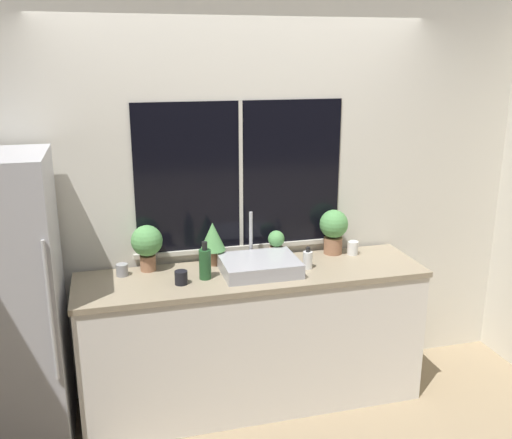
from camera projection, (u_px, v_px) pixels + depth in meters
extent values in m
plane|color=#937F60|center=(264.00, 424.00, 3.63)|extent=(14.00, 14.00, 0.00)
cube|color=silver|center=(240.00, 196.00, 3.84)|extent=(8.00, 0.06, 2.70)
cube|color=black|center=(241.00, 175.00, 3.77)|extent=(1.39, 0.01, 0.97)
cube|color=beige|center=(241.00, 176.00, 3.76)|extent=(0.02, 0.01, 0.97)
cube|color=beige|center=(241.00, 248.00, 3.90)|extent=(1.45, 0.04, 0.03)
cube|color=silver|center=(438.00, 160.00, 5.15)|extent=(0.06, 7.00, 2.70)
cube|color=white|center=(253.00, 341.00, 3.77)|extent=(2.20, 0.56, 0.90)
cube|color=gray|center=(253.00, 275.00, 3.64)|extent=(2.23, 0.58, 0.03)
cube|color=#B7B7BC|center=(6.00, 308.00, 3.24)|extent=(0.60, 0.61, 1.76)
cylinder|color=silver|center=(50.00, 312.00, 2.99)|extent=(0.02, 0.02, 0.79)
cube|color=#ADADB2|center=(259.00, 266.00, 3.62)|extent=(0.48, 0.38, 0.09)
cylinder|color=#B7B7BC|center=(251.00, 258.00, 3.84)|extent=(0.04, 0.04, 0.03)
cylinder|color=#B7B7BC|center=(251.00, 234.00, 3.79)|extent=(0.02, 0.02, 0.31)
cylinder|color=#9E6B4C|center=(148.00, 263.00, 3.66)|extent=(0.10, 0.10, 0.10)
sphere|color=#569951|center=(147.00, 241.00, 3.61)|extent=(0.20, 0.20, 0.20)
cylinder|color=#9E6B4C|center=(213.00, 257.00, 3.76)|extent=(0.09, 0.09, 0.10)
cone|color=#569951|center=(213.00, 236.00, 3.72)|extent=(0.17, 0.17, 0.19)
cylinder|color=#9E6B4C|center=(276.00, 253.00, 3.87)|extent=(0.09, 0.09, 0.08)
sphere|color=#569951|center=(276.00, 239.00, 3.84)|extent=(0.11, 0.11, 0.11)
cylinder|color=#9E6B4C|center=(333.00, 245.00, 3.97)|extent=(0.13, 0.13, 0.12)
sphere|color=#569951|center=(334.00, 224.00, 3.92)|extent=(0.20, 0.20, 0.20)
cylinder|color=white|center=(308.00, 260.00, 3.69)|extent=(0.06, 0.06, 0.11)
cylinder|color=black|center=(308.00, 249.00, 3.67)|extent=(0.03, 0.03, 0.03)
cylinder|color=#235128|center=(205.00, 264.00, 3.51)|extent=(0.07, 0.07, 0.19)
cylinder|color=black|center=(205.00, 246.00, 3.47)|extent=(0.03, 0.03, 0.05)
cylinder|color=black|center=(181.00, 278.00, 3.44)|extent=(0.08, 0.08, 0.08)
cylinder|color=gray|center=(122.00, 270.00, 3.57)|extent=(0.07, 0.07, 0.08)
cylinder|color=white|center=(353.00, 248.00, 3.95)|extent=(0.08, 0.08, 0.09)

